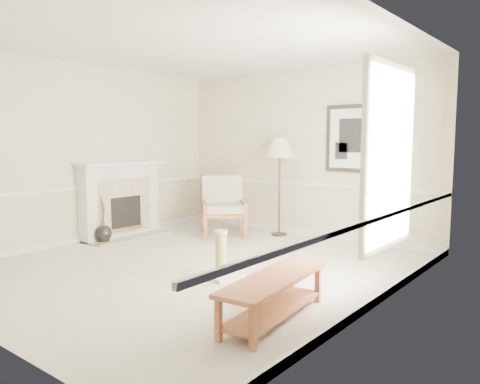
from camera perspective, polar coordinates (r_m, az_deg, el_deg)
name	(u,v)px	position (r m, az deg, el deg)	size (l,w,h in m)	color
ground	(195,266)	(6.36, -5.52, -8.98)	(5.50, 5.50, 0.00)	silver
room	(205,125)	(6.09, -4.26, 8.10)	(5.04, 5.54, 2.92)	beige
fireplace	(121,200)	(8.35, -14.33, -0.96)	(0.64, 1.64, 1.31)	white
floor_vase	(103,234)	(7.98, -16.32, -4.95)	(0.28, 0.28, 0.80)	black
armchair	(223,203)	(8.36, -2.08, -1.30)	(1.15, 1.15, 1.05)	brown
floor_lamp	(280,151)	(8.17, 4.87, 5.06)	(0.63, 0.63, 1.71)	black
bench	(274,291)	(4.47, 4.12, -11.95)	(0.60, 1.50, 0.42)	brown
scratching_post	(221,263)	(5.77, -2.32, -8.64)	(0.47, 0.47, 0.59)	silver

